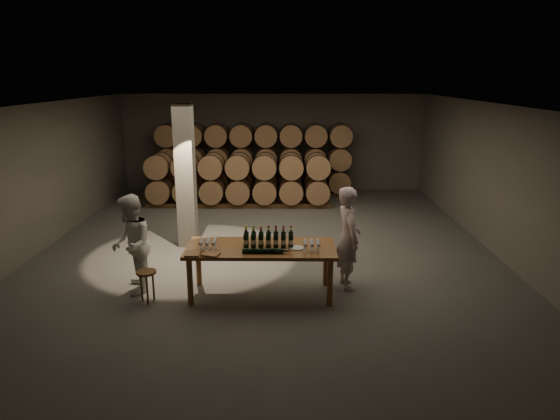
{
  "coord_description": "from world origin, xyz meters",
  "views": [
    {
      "loc": [
        0.42,
        -10.71,
        3.79
      ],
      "look_at": [
        0.32,
        -0.79,
        1.1
      ],
      "focal_mm": 32.0,
      "sensor_mm": 36.0,
      "label": 1
    }
  ],
  "objects_px": {
    "stool": "(147,277)",
    "person_woman": "(131,245)",
    "bottle_cluster": "(268,239)",
    "plate": "(296,248)",
    "notebook_near": "(211,254)",
    "tasting_table": "(261,252)",
    "person_man": "(348,238)"
  },
  "relations": [
    {
      "from": "stool",
      "to": "person_woman",
      "type": "bearing_deg",
      "value": 129.77
    },
    {
      "from": "bottle_cluster",
      "to": "plate",
      "type": "xyz_separation_m",
      "value": [
        0.48,
        -0.1,
        -0.12
      ]
    },
    {
      "from": "person_woman",
      "to": "plate",
      "type": "bearing_deg",
      "value": 72.55
    },
    {
      "from": "notebook_near",
      "to": "bottle_cluster",
      "type": "bearing_deg",
      "value": 43.24
    },
    {
      "from": "tasting_table",
      "to": "plate",
      "type": "distance_m",
      "value": 0.63
    },
    {
      "from": "tasting_table",
      "to": "stool",
      "type": "xyz_separation_m",
      "value": [
        -1.94,
        -0.33,
        -0.33
      ]
    },
    {
      "from": "tasting_table",
      "to": "plate",
      "type": "xyz_separation_m",
      "value": [
        0.62,
        -0.07,
        0.11
      ]
    },
    {
      "from": "stool",
      "to": "person_woman",
      "type": "xyz_separation_m",
      "value": [
        -0.36,
        0.43,
        0.43
      ]
    },
    {
      "from": "plate",
      "to": "bottle_cluster",
      "type": "bearing_deg",
      "value": 168.26
    },
    {
      "from": "stool",
      "to": "person_woman",
      "type": "relative_size",
      "value": 0.32
    },
    {
      "from": "bottle_cluster",
      "to": "plate",
      "type": "distance_m",
      "value": 0.51
    },
    {
      "from": "tasting_table",
      "to": "stool",
      "type": "bearing_deg",
      "value": -170.25
    },
    {
      "from": "tasting_table",
      "to": "bottle_cluster",
      "type": "relative_size",
      "value": 2.99
    },
    {
      "from": "plate",
      "to": "stool",
      "type": "bearing_deg",
      "value": -174.21
    },
    {
      "from": "tasting_table",
      "to": "bottle_cluster",
      "type": "distance_m",
      "value": 0.27
    },
    {
      "from": "bottle_cluster",
      "to": "stool",
      "type": "xyz_separation_m",
      "value": [
        -2.07,
        -0.36,
        -0.56
      ]
    },
    {
      "from": "stool",
      "to": "bottle_cluster",
      "type": "bearing_deg",
      "value": 9.85
    },
    {
      "from": "notebook_near",
      "to": "stool",
      "type": "height_order",
      "value": "notebook_near"
    },
    {
      "from": "notebook_near",
      "to": "person_man",
      "type": "relative_size",
      "value": 0.14
    },
    {
      "from": "notebook_near",
      "to": "person_man",
      "type": "xyz_separation_m",
      "value": [
        2.37,
        0.8,
        0.03
      ]
    },
    {
      "from": "tasting_table",
      "to": "person_man",
      "type": "height_order",
      "value": "person_man"
    },
    {
      "from": "bottle_cluster",
      "to": "person_woman",
      "type": "xyz_separation_m",
      "value": [
        -2.43,
        0.07,
        -0.13
      ]
    },
    {
      "from": "bottle_cluster",
      "to": "notebook_near",
      "type": "xyz_separation_m",
      "value": [
        -0.95,
        -0.46,
        -0.11
      ]
    },
    {
      "from": "tasting_table",
      "to": "person_woman",
      "type": "bearing_deg",
      "value": 177.57
    },
    {
      "from": "tasting_table",
      "to": "notebook_near",
      "type": "distance_m",
      "value": 0.93
    },
    {
      "from": "stool",
      "to": "tasting_table",
      "type": "bearing_deg",
      "value": 9.75
    },
    {
      "from": "tasting_table",
      "to": "stool",
      "type": "distance_m",
      "value": 1.99
    },
    {
      "from": "person_woman",
      "to": "stool",
      "type": "bearing_deg",
      "value": 25.68
    },
    {
      "from": "plate",
      "to": "person_woman",
      "type": "relative_size",
      "value": 0.14
    },
    {
      "from": "stool",
      "to": "person_man",
      "type": "bearing_deg",
      "value": 11.35
    },
    {
      "from": "person_man",
      "to": "person_woman",
      "type": "height_order",
      "value": "person_man"
    },
    {
      "from": "bottle_cluster",
      "to": "notebook_near",
      "type": "bearing_deg",
      "value": -154.11
    }
  ]
}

